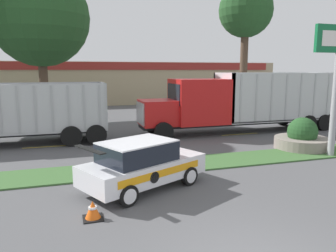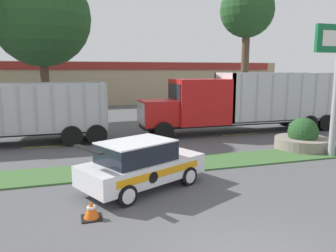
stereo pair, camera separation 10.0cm
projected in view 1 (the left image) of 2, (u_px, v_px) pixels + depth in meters
grass_verge at (156, 167)px, 12.88m from camera, size 120.00×2.02×0.06m
centre_line_3 at (48, 147)px, 16.35m from camera, size 2.40×0.14×0.01m
centre_line_4 at (152, 140)px, 17.94m from camera, size 2.40×0.14×0.01m
centre_line_5 at (240, 134)px, 19.53m from camera, size 2.40×0.14×0.01m
centre_line_6 at (314, 129)px, 21.11m from camera, size 2.40×0.14×0.01m
dump_truck_mid at (220, 105)px, 19.65m from camera, size 12.21×2.79×3.62m
rally_car at (142, 164)px, 10.47m from camera, size 4.41×3.36×1.62m
stone_planter at (302, 138)px, 15.80m from camera, size 2.57×2.57×1.55m
traffic_cone at (93, 210)px, 8.39m from camera, size 0.52×0.52×0.48m
store_building_backdrop at (91, 82)px, 39.87m from camera, size 42.99×12.10×4.65m
tree_behind_left at (39, 7)px, 22.59m from camera, size 6.87×6.87×12.58m
tree_behind_centre at (246, 6)px, 26.25m from camera, size 4.35×4.35×11.80m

